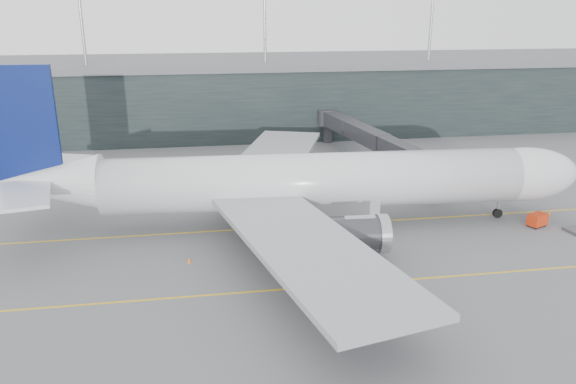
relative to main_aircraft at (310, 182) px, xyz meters
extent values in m
plane|color=#5C5C62|center=(-3.98, 3.93, -5.61)|extent=(320.00, 320.00, 0.00)
cube|color=gold|center=(-3.98, -0.07, -5.60)|extent=(160.00, 0.25, 0.02)
cube|color=gold|center=(-3.98, -16.07, -5.60)|extent=(160.00, 0.25, 0.02)
cube|color=gold|center=(1.02, 23.93, -5.60)|extent=(0.25, 60.00, 0.02)
cube|color=black|center=(-3.98, 61.93, 1.39)|extent=(240.00, 35.00, 14.00)
cube|color=#585A5D|center=(-3.98, 61.93, 8.99)|extent=(240.00, 36.00, 1.20)
cylinder|color=#9E9EA3|center=(-33.98, 51.93, 16.39)|extent=(0.60, 0.60, 14.00)
cylinder|color=#9E9EA3|center=(1.02, 51.93, 16.39)|extent=(0.60, 0.60, 14.00)
cylinder|color=#9E9EA3|center=(36.02, 51.93, 16.39)|extent=(0.60, 0.60, 14.00)
cylinder|color=silver|center=(0.51, -0.03, 0.18)|extent=(50.56, 9.34, 6.78)
ellipsoid|color=silver|center=(27.25, -1.40, 0.18)|extent=(14.56, 7.50, 6.78)
cone|color=silver|center=(-30.61, 1.57, 0.94)|extent=(12.34, 7.11, 6.51)
cube|color=#919499|center=(-0.59, 0.03, -2.44)|extent=(17.75, 6.35, 2.19)
cube|color=black|center=(31.40, -1.61, 1.27)|extent=(2.57, 3.40, 0.87)
cube|color=#919499|center=(-3.64, -16.78, -0.91)|extent=(16.75, 33.10, 0.60)
cylinder|color=#333438|center=(2.16, -10.51, -2.77)|extent=(7.84, 4.21, 3.83)
cube|color=#919499|center=(-1.90, 17.06, -0.91)|extent=(19.59, 33.18, 0.60)
cylinder|color=#333438|center=(3.22, 10.23, -2.77)|extent=(7.84, 4.21, 3.83)
cube|color=#0A1756|center=(-32.24, 1.65, 7.83)|extent=(7.12, 0.91, 13.12)
cube|color=silver|center=(-32.00, -4.38, 1.49)|extent=(7.94, 10.88, 0.38)
cube|color=silver|center=(-31.39, 7.63, 1.49)|extent=(8.75, 11.21, 0.38)
cylinder|color=black|center=(24.52, -1.26, -5.01)|extent=(1.22, 0.50, 1.20)
cylinder|color=#9E9EA3|center=(24.52, -1.26, -4.19)|extent=(0.33, 0.33, 2.84)
cylinder|color=black|center=(-4.13, -5.04, -4.90)|extent=(1.45, 0.62, 1.42)
cylinder|color=black|center=(-3.59, 5.44, -4.90)|extent=(1.45, 0.62, 1.42)
cube|color=#2C2D32|center=(18.50, 5.44, -0.52)|extent=(3.78, 4.12, 2.85)
cube|color=#2C2D32|center=(17.20, 13.79, -0.52)|extent=(4.55, 13.46, 2.54)
cube|color=#2C2D32|center=(15.17, 26.86, -0.52)|extent=(4.80, 13.50, 2.65)
cube|color=#2C2D32|center=(13.13, 39.94, -0.52)|extent=(5.05, 13.54, 2.75)
cylinder|color=#9E9EA3|center=(17.09, 14.49, -3.68)|extent=(0.51, 0.51, 3.87)
cube|color=#333438|center=(17.09, 14.49, -5.26)|extent=(2.25, 1.82, 0.71)
cylinder|color=#2C2D32|center=(18.50, 44.43, -0.52)|extent=(4.07, 4.07, 3.05)
cylinder|color=#2C2D32|center=(18.50, 44.43, -3.78)|extent=(1.83, 1.83, 3.66)
cube|color=red|center=(27.82, -4.87, -4.71)|extent=(2.74, 2.29, 1.39)
cylinder|color=black|center=(27.25, -5.70, -5.40)|extent=(0.46, 0.31, 0.43)
cylinder|color=black|center=(28.82, -5.03, -5.40)|extent=(0.46, 0.31, 0.43)
cylinder|color=black|center=(26.83, -4.72, -5.40)|extent=(0.46, 0.31, 0.43)
cylinder|color=black|center=(28.40, -4.05, -5.40)|extent=(0.46, 0.31, 0.43)
cube|color=#333438|center=(-10.55, 14.88, -5.46)|extent=(2.41, 2.12, 0.20)
cube|color=#ACB2B8|center=(-10.55, 14.88, -4.54)|extent=(1.99, 1.92, 1.54)
cube|color=#27549A|center=(-10.55, 14.88, -3.74)|extent=(2.05, 1.98, 0.08)
cube|color=#333438|center=(-7.32, 14.88, -5.47)|extent=(2.34, 2.07, 0.20)
cube|color=#9EA3AA|center=(-7.32, 14.88, -4.58)|extent=(1.93, 1.87, 1.48)
cube|color=#27549A|center=(-7.32, 14.88, -3.80)|extent=(2.00, 1.93, 0.08)
cube|color=#333438|center=(-2.92, 14.23, -5.48)|extent=(2.14, 1.88, 0.18)
cube|color=silver|center=(-2.92, 14.23, -4.65)|extent=(1.76, 1.70, 1.37)
cube|color=#27549A|center=(-2.92, 14.23, -3.94)|extent=(1.82, 1.75, 0.07)
cone|color=orange|center=(31.78, -1.35, -5.27)|extent=(0.43, 0.43, 0.69)
cone|color=#D0670B|center=(3.62, -15.85, -5.27)|extent=(0.43, 0.43, 0.68)
cone|color=#E2550C|center=(5.12, 14.67, -5.29)|extent=(0.40, 0.40, 0.64)
cone|color=orange|center=(-14.79, -8.58, -5.29)|extent=(0.40, 0.40, 0.64)
camera|label=1|loc=(-13.10, -63.95, 20.25)|focal=35.00mm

